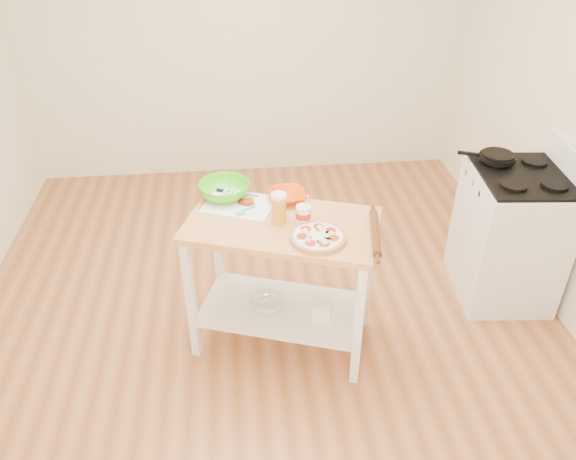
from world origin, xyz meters
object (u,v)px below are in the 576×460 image
(gas_stove, at_px, (509,235))
(rolling_pin, at_px, (375,233))
(orange_bowl, at_px, (287,196))
(shelf_glass_bowl, at_px, (267,303))
(knife, at_px, (232,192))
(spatula, at_px, (245,211))
(yogurt_tub, at_px, (303,214))
(shelf_bin, at_px, (322,311))
(beer_pint, at_px, (279,208))
(skillet, at_px, (496,157))
(green_bowl, at_px, (224,190))
(prep_island, at_px, (282,259))
(pizza, at_px, (318,237))
(cutting_board, at_px, (239,204))

(gas_stove, xyz_separation_m, rolling_pin, (-1.11, -0.54, 0.45))
(orange_bowl, relative_size, shelf_glass_bowl, 1.10)
(gas_stove, xyz_separation_m, knife, (-1.88, 0.01, 0.44))
(spatula, distance_m, yogurt_tub, 0.35)
(knife, height_order, shelf_bin, knife)
(knife, height_order, beer_pint, beer_pint)
(spatula, bearing_deg, skillet, -12.34)
(rolling_pin, bearing_deg, gas_stove, 26.05)
(skillet, height_order, shelf_glass_bowl, skillet)
(skillet, bearing_deg, rolling_pin, -121.01)
(yogurt_tub, bearing_deg, rolling_pin, -26.70)
(green_bowl, bearing_deg, shelf_bin, -38.53)
(gas_stove, height_order, green_bowl, gas_stove)
(knife, distance_m, green_bowl, 0.06)
(skillet, bearing_deg, spatula, -143.74)
(gas_stove, distance_m, rolling_pin, 1.31)
(rolling_pin, bearing_deg, beer_pint, 157.32)
(prep_island, relative_size, pizza, 3.97)
(skillet, relative_size, pizza, 1.18)
(gas_stove, height_order, skillet, gas_stove)
(beer_pint, relative_size, shelf_glass_bowl, 0.86)
(gas_stove, bearing_deg, orange_bowl, -171.19)
(spatula, bearing_deg, yogurt_tub, -48.69)
(skillet, xyz_separation_m, yogurt_tub, (-1.36, -0.55, -0.02))
(pizza, distance_m, shelf_bin, 0.61)
(spatula, height_order, orange_bowl, orange_bowl)
(prep_island, relative_size, rolling_pin, 2.89)
(yogurt_tub, bearing_deg, shelf_bin, -42.95)
(prep_island, height_order, rolling_pin, rolling_pin)
(knife, bearing_deg, gas_stove, 24.81)
(pizza, xyz_separation_m, shelf_bin, (0.06, 0.08, -0.60))
(shelf_glass_bowl, bearing_deg, beer_pint, -1.73)
(skillet, height_order, shelf_bin, skillet)
(yogurt_tub, xyz_separation_m, shelf_bin, (0.11, -0.10, -0.64))
(shelf_bin, bearing_deg, shelf_glass_bowl, 158.21)
(green_bowl, relative_size, yogurt_tub, 1.65)
(cutting_board, relative_size, rolling_pin, 1.15)
(cutting_board, distance_m, shelf_glass_bowl, 0.66)
(gas_stove, xyz_separation_m, skillet, (-0.11, 0.19, 0.50))
(orange_bowl, xyz_separation_m, green_bowl, (-0.37, 0.08, 0.02))
(spatula, distance_m, shelf_bin, 0.78)
(prep_island, relative_size, green_bowl, 3.96)
(knife, xyz_separation_m, shelf_glass_bowl, (0.18, -0.33, -0.62))
(rolling_pin, distance_m, shelf_glass_bowl, 0.89)
(skillet, distance_m, rolling_pin, 1.24)
(rolling_pin, bearing_deg, cutting_board, 150.13)
(knife, relative_size, shelf_glass_bowl, 1.25)
(orange_bowl, distance_m, shelf_bin, 0.73)
(green_bowl, relative_size, beer_pint, 1.74)
(knife, bearing_deg, shelf_bin, -17.36)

